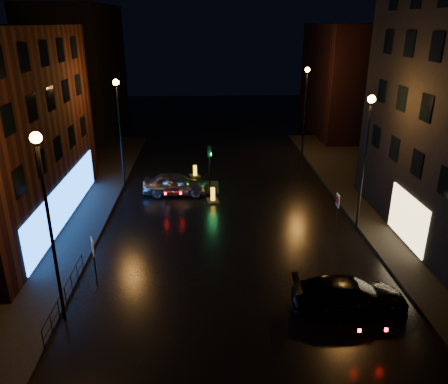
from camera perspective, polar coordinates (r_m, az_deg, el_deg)
The scene contains 17 objects.
ground at distance 21.86m, azimuth 1.91°, elevation -12.47°, with size 120.00×120.00×0.00m, color black.
pavement_left at distance 31.35m, azimuth -25.84°, elevation -3.61°, with size 12.00×44.00×0.15m, color black.
pavement_right at distance 32.69m, azimuth 26.04°, elevation -2.66°, with size 12.00×44.00×0.15m, color black.
building_far_left at distance 55.28m, azimuth -18.39°, elevation 14.94°, with size 8.00×16.00×14.00m, color black.
building_far_right at distance 53.12m, azimuth 16.04°, elevation 13.87°, with size 8.00×14.00×12.00m, color black.
street_lamp_lnear at distance 18.50m, azimuth -22.21°, elevation -1.22°, with size 0.44×0.44×8.37m.
street_lamp_lfar at distance 33.37m, azimuth -13.55°, elevation 9.34°, with size 0.44×0.44×8.37m.
street_lamp_rnear at distance 26.68m, azimuth 18.08°, elevation 5.96°, with size 0.44×0.44×8.37m.
street_lamp_rfar at distance 41.70m, azimuth 10.60°, elevation 11.87°, with size 0.44×0.44×8.37m.
traffic_signal at distance 34.16m, azimuth -1.88°, elevation 1.36°, with size 1.40×2.40×3.45m.
guard_railing at distance 21.56m, azimuth -20.08°, elevation -12.12°, with size 0.05×6.04×1.00m.
silver_hatchback at distance 32.98m, azimuth -6.34°, elevation 1.09°, with size 1.95×4.84×1.65m, color #989B9F.
dark_sedan at distance 20.81m, azimuth 16.11°, elevation -12.87°, with size 2.09×5.14×1.49m, color black.
bollard_near at distance 31.61m, azimuth -1.47°, elevation -0.85°, with size 0.98×1.32×1.05m.
bollard_far at distance 36.83m, azimuth -3.80°, elevation 2.35°, with size 1.06×1.29×0.97m.
road_sign_left at distance 22.06m, azimuth -16.71°, elevation -7.37°, with size 0.27×0.59×2.54m.
road_sign_right at distance 27.47m, azimuth 14.61°, elevation -1.47°, with size 0.08×0.59×2.45m.
Camera 1 is at (-1.53, -18.11, 12.15)m, focal length 35.00 mm.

